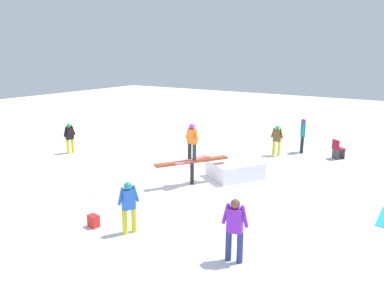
{
  "coord_description": "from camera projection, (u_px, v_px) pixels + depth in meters",
  "views": [
    {
      "loc": [
        10.75,
        7.12,
        4.68
      ],
      "look_at": [
        0.0,
        0.0,
        1.5
      ],
      "focal_mm": 35.0,
      "sensor_mm": 36.0,
      "label": 1
    }
  ],
  "objects": [
    {
      "name": "ground_plane",
      "position": [
        192.0,
        184.0,
        13.64
      ],
      "size": [
        60.0,
        60.0,
        0.0
      ],
      "primitive_type": "plane",
      "color": "white"
    },
    {
      "name": "rail_feature",
      "position": [
        192.0,
        164.0,
        13.45
      ],
      "size": [
        2.51,
        1.73,
        0.9
      ],
      "rotation": [
        0.0,
        0.0,
        -0.57
      ],
      "color": "black",
      "rests_on": "ground"
    },
    {
      "name": "snow_kicker_ramp",
      "position": [
        235.0,
        169.0,
        14.27
      ],
      "size": [
        2.32,
        2.23,
        0.64
      ],
      "primitive_type": "cube",
      "rotation": [
        0.0,
        0.0,
        -0.57
      ],
      "color": "white",
      "rests_on": "ground"
    },
    {
      "name": "main_rider_on_rail",
      "position": [
        192.0,
        143.0,
        13.26
      ],
      "size": [
        1.57,
        0.69,
        1.35
      ],
      "rotation": [
        0.0,
        0.0,
        -0.26
      ],
      "color": "#DE5D5B",
      "rests_on": "rail_feature"
    },
    {
      "name": "bystander_blue",
      "position": [
        129.0,
        205.0,
        9.77
      ],
      "size": [
        0.57,
        0.34,
        1.43
      ],
      "rotation": [
        0.0,
        0.0,
        2.68
      ],
      "color": "yellow",
      "rests_on": "ground"
    },
    {
      "name": "bystander_teal",
      "position": [
        303.0,
        134.0,
        17.69
      ],
      "size": [
        0.66,
        0.32,
        1.64
      ],
      "rotation": [
        0.0,
        0.0,
        0.28
      ],
      "color": "black",
      "rests_on": "ground"
    },
    {
      "name": "bystander_black",
      "position": [
        70.0,
        136.0,
        17.61
      ],
      "size": [
        0.64,
        0.23,
        1.44
      ],
      "rotation": [
        0.0,
        0.0,
        3.07
      ],
      "color": "yellow",
      "rests_on": "ground"
    },
    {
      "name": "bystander_brown",
      "position": [
        277.0,
        139.0,
        17.18
      ],
      "size": [
        0.21,
        0.6,
        1.42
      ],
      "rotation": [
        0.0,
        0.0,
        1.59
      ],
      "color": "yellow",
      "rests_on": "ground"
    },
    {
      "name": "bystander_purple",
      "position": [
        235.0,
        227.0,
        8.4
      ],
      "size": [
        0.28,
        0.64,
        1.53
      ],
      "rotation": [
        0.0,
        0.0,
        1.77
      ],
      "color": "navy",
      "rests_on": "ground"
    },
    {
      "name": "loose_snowboard_cyan",
      "position": [
        384.0,
        217.0,
        10.88
      ],
      "size": [
        1.52,
        0.29,
        0.02
      ],
      "primitive_type": "cube",
      "rotation": [
        0.0,
        0.0,
        3.13
      ],
      "color": "#1DB0D3",
      "rests_on": "ground"
    },
    {
      "name": "loose_snowboard_white",
      "position": [
        111.0,
        189.0,
        13.13
      ],
      "size": [
        1.4,
        0.8,
        0.02
      ],
      "primitive_type": "cube",
      "rotation": [
        0.0,
        0.0,
        5.88
      ],
      "color": "silver",
      "rests_on": "ground"
    },
    {
      "name": "folding_chair",
      "position": [
        338.0,
        150.0,
        16.77
      ],
      "size": [
        0.62,
        0.62,
        0.88
      ],
      "rotation": [
        0.0,
        0.0,
        4.07
      ],
      "color": "#3F3F44",
      "rests_on": "ground"
    },
    {
      "name": "backpack_on_snow",
      "position": [
        94.0,
        221.0,
        10.26
      ],
      "size": [
        0.26,
        0.32,
        0.34
      ],
      "primitive_type": "cube",
      "rotation": [
        0.0,
        0.0,
        4.59
      ],
      "color": "red",
      "rests_on": "ground"
    }
  ]
}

